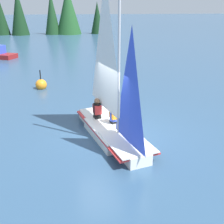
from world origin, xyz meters
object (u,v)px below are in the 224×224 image
sailboat_main (112,114)px  sailor_crew (97,112)px  sailor_helm (114,116)px  buoy_marker (41,85)px

sailboat_main → sailor_crew: size_ratio=4.81×
sailor_helm → sailor_crew: bearing=-149.2°
buoy_marker → sailor_helm: bearing=116.8°
sailor_crew → buoy_marker: size_ratio=1.00×
sailor_helm → sailor_crew: (0.56, -0.56, 0.00)m
buoy_marker → sailboat_main: bearing=114.4°
sailboat_main → sailor_crew: sailboat_main is taller
sailor_helm → sailor_crew: size_ratio=1.00×
sailor_helm → sailor_crew: same height
sailboat_main → sailor_crew: 1.11m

